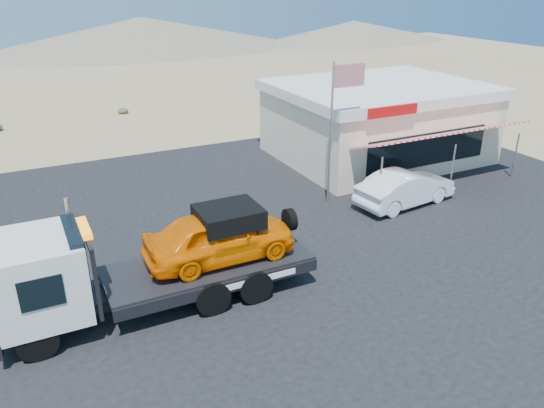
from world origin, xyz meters
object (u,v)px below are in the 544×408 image
object	(u,v)px
jerky_store	(377,120)
flagpole	(336,118)
white_sedan	(405,188)
tow_truck	(153,258)

from	to	relation	value
jerky_store	flagpole	xyz separation A→B (m)	(-5.57, -4.47, 1.77)
jerky_store	flagpole	world-z (taller)	flagpole
jerky_store	flagpole	bearing A→B (deg)	-141.21
flagpole	white_sedan	bearing A→B (deg)	-29.43
white_sedan	flagpole	xyz separation A→B (m)	(-2.67, 1.51, 2.99)
tow_truck	flagpole	xyz separation A→B (m)	(8.85, 4.21, 2.15)
tow_truck	jerky_store	world-z (taller)	jerky_store
tow_truck	jerky_store	bearing A→B (deg)	31.06
white_sedan	jerky_store	world-z (taller)	jerky_store
tow_truck	jerky_store	distance (m)	16.84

